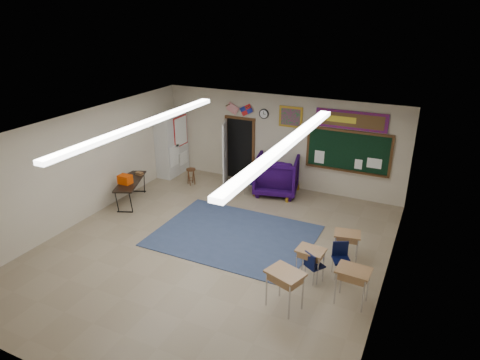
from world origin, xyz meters
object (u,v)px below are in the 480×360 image
at_px(folding_table, 131,190).
at_px(wooden_stool, 191,176).
at_px(student_desk_front_left, 310,262).
at_px(wingback_armchair, 277,175).
at_px(student_desk_front_right, 346,245).

bearing_deg(folding_table, wooden_stool, 42.25).
bearing_deg(folding_table, student_desk_front_left, -36.06).
xyz_separation_m(student_desk_front_left, folding_table, (-6.03, 1.42, -0.02)).
distance_m(wingback_armchair, folding_table, 4.51).
relative_size(wingback_armchair, student_desk_front_left, 1.89).
height_order(student_desk_front_left, student_desk_front_right, same).
bearing_deg(wooden_stool, student_desk_front_left, -33.45).
distance_m(folding_table, wooden_stool, 2.16).
height_order(student_desk_front_right, wooden_stool, student_desk_front_right).
distance_m(student_desk_front_left, student_desk_front_right, 1.19).
bearing_deg(student_desk_front_right, student_desk_front_left, -128.69).
xyz_separation_m(student_desk_front_right, folding_table, (-6.58, 0.37, -0.02)).
relative_size(student_desk_front_left, folding_table, 0.40).
bearing_deg(student_desk_front_left, wooden_stool, 151.78).
relative_size(student_desk_front_left, student_desk_front_right, 1.00).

